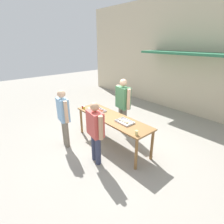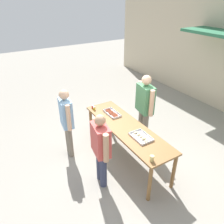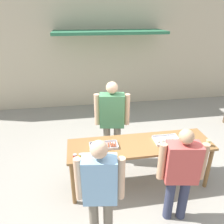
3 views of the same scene
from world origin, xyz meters
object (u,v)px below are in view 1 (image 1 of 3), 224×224
at_px(condiment_jar_ketchup, 84,108).
at_px(person_customer_holding_hotdog, 64,114).
at_px(person_server_behind_table, 123,102).
at_px(person_customer_with_cup, 95,129).
at_px(food_tray_sausages, 99,110).
at_px(food_tray_buns, 125,122).
at_px(condiment_jar_mustard, 83,107).
at_px(beer_cup, 136,133).

xyz_separation_m(condiment_jar_ketchup, person_customer_holding_hotdog, (0.21, -0.78, 0.07)).
bearing_deg(person_server_behind_table, person_customer_with_cup, -56.08).
relative_size(food_tray_sausages, food_tray_buns, 1.06).
relative_size(person_customer_holding_hotdog, person_customer_with_cup, 1.05).
xyz_separation_m(condiment_jar_mustard, person_server_behind_table, (0.74, 1.02, 0.13)).
height_order(food_tray_sausages, condiment_jar_ketchup, condiment_jar_ketchup).
relative_size(condiment_jar_mustard, condiment_jar_ketchup, 1.00).
relative_size(food_tray_sausages, beer_cup, 4.28).
relative_size(food_tray_buns, condiment_jar_ketchup, 5.21).
bearing_deg(food_tray_sausages, beer_cup, -8.37).
height_order(food_tray_sausages, food_tray_buns, food_tray_buns).
xyz_separation_m(beer_cup, person_server_behind_table, (-1.48, 1.01, 0.12)).
xyz_separation_m(condiment_jar_mustard, person_customer_holding_hotdog, (0.30, -0.78, 0.07)).
xyz_separation_m(person_server_behind_table, person_customer_with_cup, (0.72, -1.58, -0.12)).
distance_m(food_tray_sausages, condiment_jar_ketchup, 0.48).
xyz_separation_m(food_tray_sausages, beer_cup, (1.74, -0.26, 0.04)).
distance_m(condiment_jar_mustard, condiment_jar_ketchup, 0.09).
height_order(food_tray_buns, person_customer_holding_hotdog, person_customer_holding_hotdog).
bearing_deg(beer_cup, person_server_behind_table, 145.75).
bearing_deg(food_tray_sausages, person_customer_holding_hotdog, -99.84).
relative_size(condiment_jar_mustard, beer_cup, 0.77).
relative_size(person_server_behind_table, person_customer_holding_hotdog, 1.07).
height_order(condiment_jar_mustard, beer_cup, beer_cup).
bearing_deg(food_tray_buns, person_customer_with_cup, -99.44).
bearing_deg(condiment_jar_ketchup, condiment_jar_mustard, 176.03).
relative_size(condiment_jar_ketchup, person_customer_with_cup, 0.06).
bearing_deg(person_customer_with_cup, food_tray_sausages, -30.70).
bearing_deg(beer_cup, person_customer_with_cup, -142.98).
bearing_deg(food_tray_sausages, food_tray_buns, 0.03).
bearing_deg(person_customer_holding_hotdog, person_customer_with_cup, -161.28).
xyz_separation_m(food_tray_sausages, condiment_jar_ketchup, (-0.40, -0.27, 0.03)).
bearing_deg(person_server_behind_table, food_tray_sausages, -99.70).
xyz_separation_m(food_tray_sausages, condiment_jar_mustard, (-0.48, -0.26, 0.03)).
bearing_deg(person_customer_with_cup, food_tray_buns, -89.93).
height_order(food_tray_buns, person_customer_with_cup, person_customer_with_cup).
bearing_deg(condiment_jar_ketchup, person_customer_with_cup, -22.10).
height_order(condiment_jar_mustard, condiment_jar_ketchup, same).
bearing_deg(person_customer_holding_hotdog, condiment_jar_ketchup, -66.49).
height_order(person_server_behind_table, person_customer_holding_hotdog, person_server_behind_table).
relative_size(food_tray_buns, condiment_jar_mustard, 5.21).
distance_m(food_tray_sausages, condiment_jar_mustard, 0.55).
bearing_deg(food_tray_buns, food_tray_sausages, -179.97).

